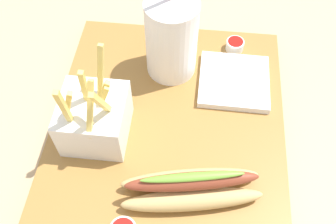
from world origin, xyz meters
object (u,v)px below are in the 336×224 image
(soda_cup, at_px, (171,38))
(napkin_stack, at_px, (234,81))
(hot_dog_1, at_px, (191,187))
(ketchup_cup_2, at_px, (235,45))
(fries_basket, at_px, (95,118))

(soda_cup, height_order, napkin_stack, soda_cup)
(hot_dog_1, height_order, napkin_stack, hot_dog_1)
(hot_dog_1, relative_size, ketchup_cup_2, 6.30)
(ketchup_cup_2, bearing_deg, soda_cup, 117.03)
(fries_basket, xyz_separation_m, ketchup_cup_2, (0.19, -0.20, -0.03))
(hot_dog_1, distance_m, ketchup_cup_2, 0.28)
(fries_basket, distance_m, hot_dog_1, 0.17)
(soda_cup, distance_m, ketchup_cup_2, 0.13)
(hot_dog_1, bearing_deg, soda_cup, 12.36)
(ketchup_cup_2, bearing_deg, napkin_stack, 179.66)
(ketchup_cup_2, height_order, napkin_stack, ketchup_cup_2)
(fries_basket, height_order, ketchup_cup_2, fries_basket)
(napkin_stack, bearing_deg, fries_basket, 119.80)
(soda_cup, bearing_deg, ketchup_cup_2, -62.97)
(hot_dog_1, bearing_deg, ketchup_cup_2, -11.60)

